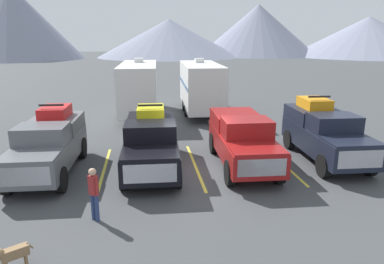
# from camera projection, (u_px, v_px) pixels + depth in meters

# --- Properties ---
(ground_plane) EXTENTS (240.00, 240.00, 0.00)m
(ground_plane) POSITION_uv_depth(u_px,v_px,m) (198.00, 172.00, 14.31)
(ground_plane) COLOR #3F4244
(pickup_truck_a) EXTENTS (2.23, 5.50, 2.60)m
(pickup_truck_a) POSITION_uv_depth(u_px,v_px,m) (49.00, 143.00, 14.09)
(pickup_truck_a) COLOR #595B60
(pickup_truck_a) RESTS_ON ground
(pickup_truck_b) EXTENTS (2.33, 5.64, 2.51)m
(pickup_truck_b) POSITION_uv_depth(u_px,v_px,m) (151.00, 141.00, 14.51)
(pickup_truck_b) COLOR black
(pickup_truck_b) RESTS_ON ground
(pickup_truck_c) EXTENTS (2.27, 5.59, 2.14)m
(pickup_truck_c) POSITION_uv_depth(u_px,v_px,m) (242.00, 139.00, 14.82)
(pickup_truck_c) COLOR maroon
(pickup_truck_c) RESTS_ON ground
(pickup_truck_d) EXTENTS (2.29, 5.47, 2.69)m
(pickup_truck_d) POSITION_uv_depth(u_px,v_px,m) (324.00, 132.00, 15.57)
(pickup_truck_d) COLOR black
(pickup_truck_d) RESTS_ON ground
(lot_stripe_a) EXTENTS (0.12, 5.50, 0.01)m
(lot_stripe_a) POSITION_uv_depth(u_px,v_px,m) (7.00, 174.00, 14.04)
(lot_stripe_a) COLOR gold
(lot_stripe_a) RESTS_ON ground
(lot_stripe_b) EXTENTS (0.12, 5.50, 0.01)m
(lot_stripe_b) POSITION_uv_depth(u_px,v_px,m) (104.00, 170.00, 14.52)
(lot_stripe_b) COLOR gold
(lot_stripe_b) RESTS_ON ground
(lot_stripe_c) EXTENTS (0.12, 5.50, 0.01)m
(lot_stripe_c) POSITION_uv_depth(u_px,v_px,m) (195.00, 166.00, 15.00)
(lot_stripe_c) COLOR gold
(lot_stripe_c) RESTS_ON ground
(lot_stripe_d) EXTENTS (0.12, 5.50, 0.01)m
(lot_stripe_d) POSITION_uv_depth(u_px,v_px,m) (281.00, 162.00, 15.49)
(lot_stripe_d) COLOR gold
(lot_stripe_d) RESTS_ON ground
(lot_stripe_e) EXTENTS (0.12, 5.50, 0.01)m
(lot_stripe_e) POSITION_uv_depth(u_px,v_px,m) (361.00, 158.00, 15.97)
(lot_stripe_e) COLOR gold
(lot_stripe_e) RESTS_ON ground
(camper_trailer_a) EXTENTS (2.62, 8.96, 3.80)m
(camper_trailer_a) POSITION_uv_depth(u_px,v_px,m) (139.00, 86.00, 24.11)
(camper_trailer_a) COLOR white
(camper_trailer_a) RESTS_ON ground
(camper_trailer_b) EXTENTS (2.69, 8.58, 3.75)m
(camper_trailer_b) POSITION_uv_depth(u_px,v_px,m) (201.00, 85.00, 24.71)
(camper_trailer_b) COLOR white
(camper_trailer_b) RESTS_ON ground
(person_a) EXTENTS (0.30, 0.30, 1.63)m
(person_a) POSITION_uv_depth(u_px,v_px,m) (94.00, 191.00, 10.33)
(person_a) COLOR navy
(person_a) RESTS_ON ground
(dog) EXTENTS (0.78, 0.57, 0.65)m
(dog) POSITION_uv_depth(u_px,v_px,m) (9.00, 254.00, 8.19)
(dog) COLOR olive
(dog) RESTS_ON ground
(mountain_ridge) EXTENTS (139.70, 46.15, 17.24)m
(mountain_ridge) POSITION_uv_depth(u_px,v_px,m) (171.00, 32.00, 91.65)
(mountain_ridge) COLOR gray
(mountain_ridge) RESTS_ON ground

